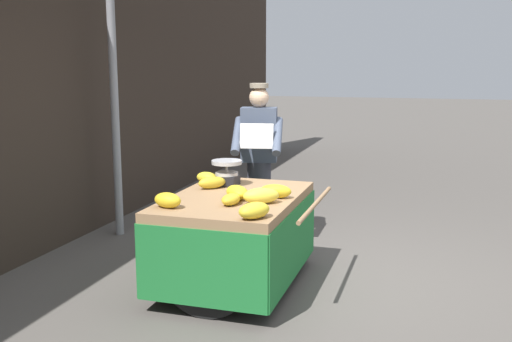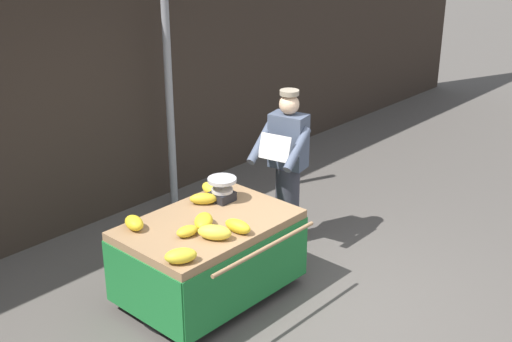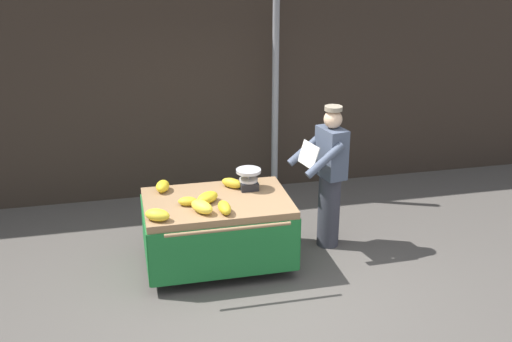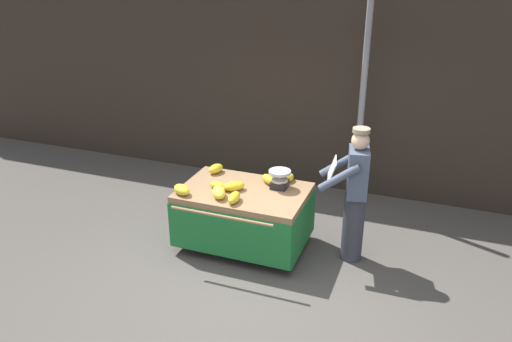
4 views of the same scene
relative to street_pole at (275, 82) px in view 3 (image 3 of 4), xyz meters
name	(u,v)px [view 3 (image 3 of 4)]	position (x,y,z in m)	size (l,w,h in m)	color
ground_plane	(268,295)	(-0.72, -2.52, -1.65)	(60.00, 60.00, 0.00)	#514C47
back_wall	(216,66)	(-0.72, 0.48, 0.16)	(16.00, 0.24, 3.61)	#332821
street_pole	(275,82)	(0.00, 0.00, 0.00)	(0.09, 0.09, 3.29)	gray
banana_cart	(217,218)	(-1.11, -1.78, -1.06)	(1.60, 1.25, 0.80)	#93704C
weighing_scale	(249,179)	(-0.71, -1.56, -0.72)	(0.28, 0.28, 0.24)	black
banana_bunch_0	(157,215)	(-1.78, -2.16, -0.78)	(0.16, 0.26, 0.12)	yellow
banana_bunch_1	(208,198)	(-1.22, -1.84, -0.78)	(0.16, 0.28, 0.12)	gold
banana_bunch_2	(248,177)	(-0.67, -1.35, -0.79)	(0.13, 0.22, 0.11)	yellow
banana_bunch_3	(188,201)	(-1.44, -1.86, -0.80)	(0.13, 0.20, 0.09)	gold
banana_bunch_4	(232,183)	(-0.89, -1.48, -0.79)	(0.12, 0.26, 0.11)	gold
banana_bunch_5	(224,208)	(-1.09, -2.13, -0.78)	(0.12, 0.27, 0.12)	gold
banana_bunch_6	(163,186)	(-1.66, -1.41, -0.78)	(0.15, 0.24, 0.12)	gold
banana_bunch_7	(202,207)	(-1.32, -2.07, -0.78)	(0.15, 0.30, 0.13)	yellow
vendor_person	(329,177)	(0.24, -1.59, -0.77)	(0.65, 0.60, 1.71)	#383842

